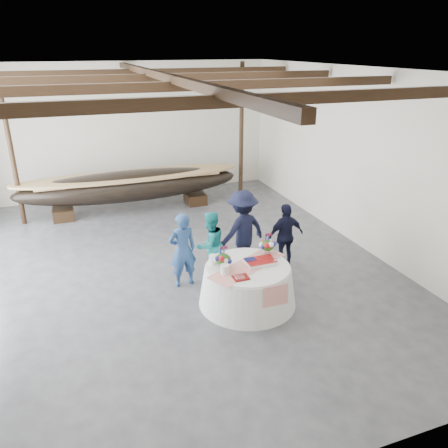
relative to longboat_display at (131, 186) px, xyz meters
name	(u,v)px	position (x,y,z in m)	size (l,w,h in m)	color
floor	(172,266)	(0.26, -4.20, -0.84)	(10.00, 12.00, 0.01)	#3D3D42
wall_back	(127,131)	(0.26, 1.80, 1.41)	(10.00, 0.02, 4.50)	silver
wall_front	(300,328)	(0.26, -10.20, 1.41)	(10.00, 0.02, 4.50)	silver
wall_right	(356,158)	(5.26, -4.20, 1.41)	(0.02, 12.00, 4.50)	silver
ceiling	(162,70)	(0.26, -4.20, 3.66)	(10.00, 12.00, 0.01)	white
pavilion_structure	(155,92)	(0.26, -3.46, 3.16)	(9.80, 11.76, 4.50)	black
longboat_display	(131,186)	(0.00, 0.00, 0.00)	(7.04, 1.41, 1.32)	black
banquet_table	(247,284)	(1.35, -6.32, -0.42)	(2.00, 2.00, 0.86)	silver
tabletop_items	(245,256)	(1.36, -6.17, 0.16)	(1.89, 1.35, 0.40)	red
guest_woman_blue	(183,250)	(0.32, -5.14, 0.01)	(0.62, 0.41, 1.70)	navy
guest_woman_teal	(210,245)	(1.00, -4.97, -0.06)	(0.76, 0.60, 1.57)	teal
guest_man_left	(242,231)	(1.82, -4.86, 0.13)	(1.26, 0.72, 1.94)	black
guest_man_right	(286,236)	(2.83, -5.12, -0.05)	(0.93, 0.39, 1.59)	black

